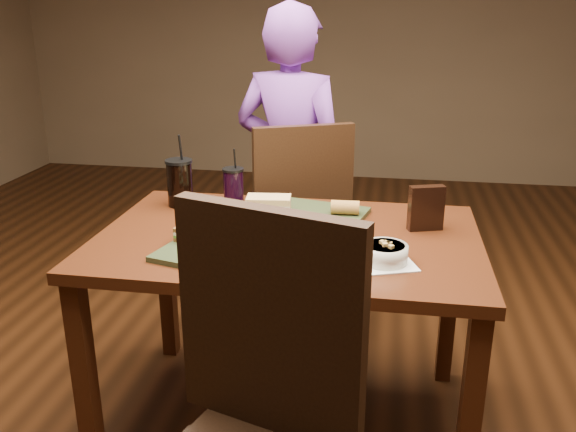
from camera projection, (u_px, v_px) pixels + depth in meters
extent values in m
plane|color=#381C0B|center=(288.00, 418.00, 2.33)|extent=(6.00, 6.00, 0.00)
cube|color=#431E0D|center=(85.00, 380.00, 1.96)|extent=(0.06, 0.06, 0.71)
cube|color=#431E0D|center=(470.00, 420.00, 1.77)|extent=(0.06, 0.06, 0.71)
cube|color=#431E0D|center=(167.00, 281.00, 2.66)|extent=(0.06, 0.06, 0.71)
cube|color=#431E0D|center=(449.00, 302.00, 2.47)|extent=(0.06, 0.06, 0.71)
cube|color=#431E0D|center=(288.00, 241.00, 2.09)|extent=(1.30, 0.85, 0.04)
cube|color=black|center=(269.00, 323.00, 1.40)|extent=(0.46, 0.18, 0.56)
cube|color=black|center=(309.00, 231.00, 2.92)|extent=(0.58, 0.58, 0.04)
cube|color=black|center=(304.00, 185.00, 2.64)|extent=(0.42, 0.22, 0.52)
cube|color=black|center=(263.00, 291.00, 2.85)|extent=(0.04, 0.04, 0.45)
cube|color=black|center=(344.00, 298.00, 2.79)|extent=(0.04, 0.04, 0.45)
cube|color=black|center=(278.00, 260.00, 3.20)|extent=(0.04, 0.04, 0.45)
cube|color=black|center=(350.00, 265.00, 3.14)|extent=(0.04, 0.04, 0.45)
imported|color=#743799|center=(291.00, 170.00, 2.87)|extent=(0.62, 0.48, 1.52)
cube|color=#2A351D|center=(231.00, 252.00, 1.92)|extent=(0.49, 0.41, 0.02)
cube|color=#2A351D|center=(305.00, 215.00, 2.25)|extent=(0.48, 0.41, 0.02)
cylinder|color=silver|center=(238.00, 241.00, 1.89)|extent=(0.24, 0.24, 0.07)
ellipsoid|color=#427219|center=(237.00, 237.00, 1.89)|extent=(0.20, 0.20, 0.06)
cube|color=beige|center=(234.00, 231.00, 1.86)|extent=(0.04, 0.05, 0.01)
cube|color=beige|center=(244.00, 228.00, 1.88)|extent=(0.03, 0.04, 0.01)
cube|color=beige|center=(244.00, 234.00, 1.84)|extent=(0.05, 0.04, 0.01)
cube|color=beige|center=(229.00, 230.00, 1.87)|extent=(0.04, 0.04, 0.01)
cube|color=beige|center=(252.00, 226.00, 1.91)|extent=(0.05, 0.05, 0.01)
cube|color=beige|center=(225.00, 229.00, 1.88)|extent=(0.04, 0.05, 0.01)
cube|color=beige|center=(235.00, 226.00, 1.90)|extent=(0.05, 0.04, 0.01)
cube|color=white|center=(384.00, 262.00, 1.86)|extent=(0.22, 0.22, 0.00)
cylinder|color=silver|center=(385.00, 253.00, 1.85)|extent=(0.14, 0.14, 0.06)
cylinder|color=black|center=(385.00, 247.00, 1.84)|extent=(0.12, 0.12, 0.01)
cube|color=#B28947|center=(388.00, 243.00, 1.84)|extent=(0.02, 0.02, 0.01)
cube|color=#B28947|center=(385.00, 245.00, 1.83)|extent=(0.02, 0.02, 0.01)
cube|color=#B28947|center=(386.00, 243.00, 1.85)|extent=(0.02, 0.02, 0.01)
cube|color=#B28947|center=(389.00, 243.00, 1.84)|extent=(0.02, 0.02, 0.01)
cube|color=#B28947|center=(391.00, 247.00, 1.82)|extent=(0.02, 0.02, 0.01)
cube|color=#B28947|center=(382.00, 242.00, 1.85)|extent=(0.02, 0.02, 0.01)
cube|color=#593819|center=(191.00, 238.00, 2.00)|extent=(0.10, 0.07, 0.01)
cube|color=#3F721E|center=(191.00, 234.00, 1.99)|extent=(0.10, 0.07, 0.01)
cube|color=beige|center=(191.00, 232.00, 1.99)|extent=(0.10, 0.07, 0.01)
cube|color=#593819|center=(191.00, 228.00, 1.99)|extent=(0.10, 0.07, 0.01)
cube|color=tan|center=(269.00, 210.00, 2.24)|extent=(0.17, 0.11, 0.02)
cube|color=orange|center=(269.00, 206.00, 2.24)|extent=(0.17, 0.11, 0.01)
cube|color=beige|center=(269.00, 204.00, 2.24)|extent=(0.17, 0.11, 0.01)
cube|color=tan|center=(269.00, 200.00, 2.23)|extent=(0.17, 0.11, 0.02)
cylinder|color=#AD7533|center=(262.00, 260.00, 1.76)|extent=(0.13, 0.10, 0.06)
cylinder|color=#AD7533|center=(345.00, 207.00, 2.23)|extent=(0.11, 0.06, 0.05)
cylinder|color=black|center=(180.00, 184.00, 2.37)|extent=(0.10, 0.10, 0.17)
cylinder|color=black|center=(179.00, 161.00, 2.34)|extent=(0.10, 0.10, 0.01)
cylinder|color=black|center=(181.00, 149.00, 2.32)|extent=(0.01, 0.03, 0.11)
cylinder|color=black|center=(234.00, 188.00, 2.38)|extent=(0.08, 0.08, 0.14)
cylinder|color=black|center=(233.00, 169.00, 2.36)|extent=(0.08, 0.08, 0.01)
cylinder|color=black|center=(235.00, 160.00, 2.34)|extent=(0.01, 0.02, 0.09)
cube|color=black|center=(426.00, 208.00, 2.11)|extent=(0.13, 0.07, 0.16)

